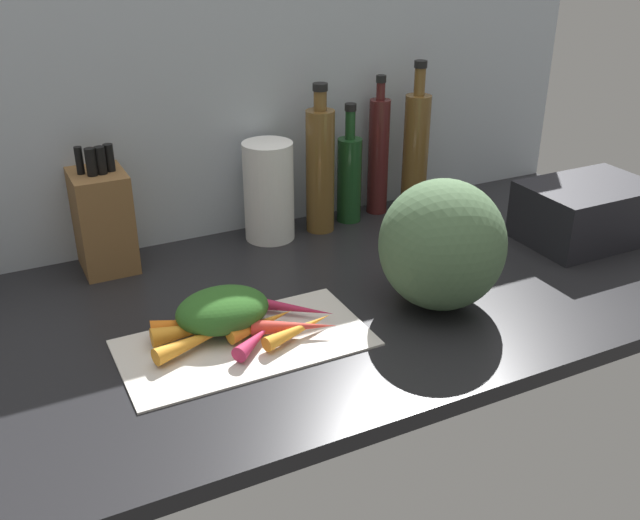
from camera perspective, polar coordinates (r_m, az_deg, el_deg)
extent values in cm
cube|color=black|center=(143.71, 0.97, -2.98)|extent=(170.00, 80.00, 3.00)
cube|color=#ADB7C1|center=(165.32, -5.25, 12.55)|extent=(170.00, 3.00, 60.00)
cube|color=beige|center=(126.77, -5.93, -6.44)|extent=(43.05, 22.48, 0.80)
cone|color=#B2264C|center=(123.74, -5.16, -6.30)|extent=(9.98, 8.54, 2.82)
cone|color=orange|center=(127.58, -9.96, -5.39)|extent=(14.70, 4.12, 3.38)
cone|color=red|center=(126.83, -2.06, -5.27)|extent=(14.78, 8.70, 3.01)
cone|color=orange|center=(126.42, -1.65, -5.47)|extent=(14.95, 6.70, 2.66)
cone|color=orange|center=(125.12, -9.35, -6.12)|extent=(17.83, 7.59, 3.04)
cone|color=orange|center=(129.36, -10.19, -5.00)|extent=(13.97, 5.59, 3.18)
cone|color=#B2264C|center=(131.52, -8.73, -4.26)|extent=(10.72, 4.70, 3.40)
cone|color=orange|center=(130.98, -8.17, -4.56)|extent=(10.18, 8.15, 2.61)
cone|color=#B2264C|center=(133.08, -1.94, -3.84)|extent=(12.33, 11.49, 2.26)
cone|color=orange|center=(128.35, -4.62, -5.01)|extent=(13.93, 6.33, 2.75)
cone|color=orange|center=(130.99, -8.11, -4.57)|extent=(12.52, 8.54, 2.55)
ellipsoid|color=#2D6023|center=(128.87, -7.69, -3.92)|extent=(16.76, 12.89, 7.09)
ellipsoid|color=#4C6B47|center=(134.97, 9.60, 1.19)|extent=(23.55, 23.53, 24.63)
cube|color=brown|center=(154.76, -16.73, 2.97)|extent=(10.67, 13.08, 20.95)
cylinder|color=black|center=(150.32, -18.45, 7.46)|extent=(1.56, 1.56, 5.50)
cylinder|color=black|center=(148.66, -17.61, 7.38)|extent=(2.11, 2.11, 5.50)
cylinder|color=black|center=(149.11, -16.92, 7.53)|extent=(2.07, 2.07, 5.50)
cylinder|color=black|center=(150.34, -16.29, 7.76)|extent=(1.95, 1.95, 5.50)
cylinder|color=white|center=(162.48, -4.06, 5.42)|extent=(11.22, 11.22, 22.43)
cylinder|color=brown|center=(165.48, 0.01, 6.96)|extent=(6.55, 6.55, 28.33)
cylinder|color=brown|center=(160.91, 0.01, 12.46)|extent=(2.90, 2.90, 4.32)
cylinder|color=black|center=(160.24, 0.01, 13.49)|extent=(3.33, 3.33, 1.60)
cylinder|color=#19421E|center=(172.35, 2.32, 6.30)|extent=(5.82, 5.82, 20.23)
cylinder|color=#19421E|center=(168.32, 2.40, 10.60)|extent=(2.35, 2.35, 6.61)
cylinder|color=black|center=(167.28, 2.43, 11.96)|extent=(2.70, 2.70, 1.60)
cylinder|color=#471919|center=(176.78, 4.62, 8.07)|extent=(5.04, 5.04, 28.00)
cylinder|color=#471919|center=(172.56, 4.81, 13.14)|extent=(2.06, 2.06, 4.04)
cylinder|color=black|center=(171.96, 4.85, 14.06)|extent=(2.37, 2.37, 1.60)
cylinder|color=brown|center=(179.19, 7.53, 8.28)|extent=(6.26, 6.26, 28.63)
cylinder|color=brown|center=(174.73, 7.87, 13.77)|extent=(2.63, 2.63, 6.42)
cylinder|color=black|center=(173.95, 7.95, 15.05)|extent=(3.03, 3.03, 1.60)
cube|color=black|center=(173.66, 20.27, 3.56)|extent=(28.49, 19.75, 13.17)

